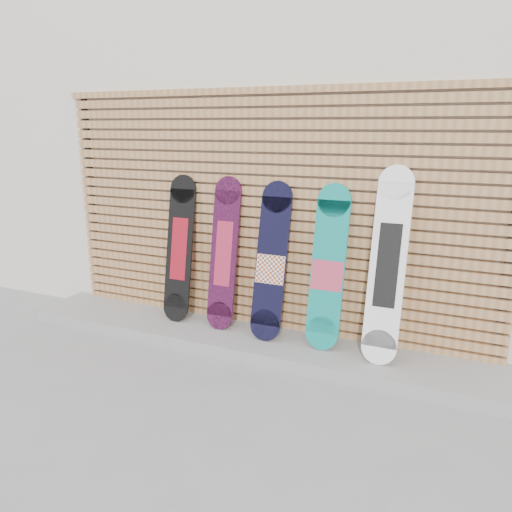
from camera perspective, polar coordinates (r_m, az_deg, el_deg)
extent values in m
plane|color=gray|center=(4.05, -2.52, -14.46)|extent=(80.00, 80.00, 0.00)
cube|color=beige|center=(6.75, 15.00, 12.78)|extent=(12.00, 5.00, 3.60)
cube|color=gray|center=(4.63, -0.42, -9.69)|extent=(4.60, 0.70, 0.12)
cube|color=#A47144|center=(4.84, 1.00, -7.56)|extent=(4.20, 0.05, 0.08)
cube|color=#A47144|center=(4.81, 1.00, -6.49)|extent=(4.20, 0.05, 0.08)
cube|color=#A47144|center=(4.77, 1.01, -5.40)|extent=(4.20, 0.05, 0.07)
cube|color=#A47144|center=(4.74, 1.01, -4.30)|extent=(4.20, 0.05, 0.07)
cube|color=#A47144|center=(4.71, 1.02, -3.19)|extent=(4.20, 0.05, 0.07)
cube|color=#A47144|center=(4.68, 1.03, -2.06)|extent=(4.20, 0.05, 0.07)
cube|color=#A47144|center=(4.65, 1.03, -0.91)|extent=(4.20, 0.05, 0.07)
cube|color=#A47144|center=(4.63, 1.04, 0.24)|extent=(4.20, 0.05, 0.07)
cube|color=#A47144|center=(4.61, 1.04, 1.41)|extent=(4.20, 0.05, 0.07)
cube|color=#A47144|center=(4.58, 1.05, 2.59)|extent=(4.20, 0.05, 0.08)
cube|color=#A47144|center=(4.56, 1.05, 3.78)|extent=(4.20, 0.05, 0.08)
cube|color=#A47144|center=(4.55, 1.06, 4.98)|extent=(4.20, 0.05, 0.08)
cube|color=#A47144|center=(4.53, 1.06, 6.19)|extent=(4.20, 0.05, 0.08)
cube|color=#A47144|center=(4.52, 1.07, 7.40)|extent=(4.20, 0.05, 0.08)
cube|color=#A47144|center=(4.51, 1.08, 8.63)|extent=(4.20, 0.05, 0.08)
cube|color=#A47144|center=(4.50, 1.08, 9.86)|extent=(4.20, 0.05, 0.08)
cube|color=#A47144|center=(4.49, 1.09, 11.09)|extent=(4.20, 0.05, 0.08)
cube|color=#A47144|center=(4.48, 1.09, 12.33)|extent=(4.20, 0.05, 0.08)
cube|color=#A47144|center=(4.48, 1.10, 13.57)|extent=(4.20, 0.05, 0.08)
cube|color=#A47144|center=(4.48, 1.11, 14.81)|extent=(4.20, 0.05, 0.08)
cube|color=#A47144|center=(4.48, 1.11, 16.05)|extent=(4.20, 0.05, 0.08)
cube|color=#A47144|center=(4.49, 1.12, 17.28)|extent=(4.20, 0.05, 0.08)
cube|color=black|center=(5.67, -18.09, 5.31)|extent=(0.06, 0.04, 2.23)
cube|color=black|center=(4.25, 27.16, 1.44)|extent=(0.06, 0.04, 2.23)
cube|color=#A47144|center=(4.49, 1.13, 18.43)|extent=(4.26, 0.07, 0.06)
cube|color=black|center=(4.86, -8.73, 0.81)|extent=(0.28, 0.23, 1.13)
cylinder|color=black|center=(4.94, -9.14, -5.83)|extent=(0.28, 0.07, 0.27)
cylinder|color=black|center=(4.85, -8.32, 7.58)|extent=(0.28, 0.07, 0.27)
cube|color=maroon|center=(4.86, -8.73, 0.81)|extent=(0.17, 0.14, 0.59)
cube|color=black|center=(4.62, -3.69, 0.27)|extent=(0.26, 0.24, 1.15)
cylinder|color=black|center=(4.71, -4.18, -6.79)|extent=(0.26, 0.07, 0.26)
cylinder|color=black|center=(4.61, -3.19, 7.49)|extent=(0.26, 0.07, 0.26)
cube|color=#A92142|center=(4.62, -3.69, 0.27)|extent=(0.16, 0.14, 0.59)
cube|color=black|center=(4.40, 1.75, -0.61)|extent=(0.28, 0.28, 1.11)
cylinder|color=black|center=(4.46, 1.05, -7.89)|extent=(0.28, 0.09, 0.28)
cylinder|color=black|center=(4.41, 2.46, 6.76)|extent=(0.28, 0.09, 0.28)
cube|color=white|center=(4.40, 1.67, -1.53)|extent=(0.27, 0.08, 0.25)
cube|color=#0D847B|center=(4.25, 8.24, -1.27)|extent=(0.29, 0.26, 1.11)
cylinder|color=#0D847B|center=(4.33, 7.53, -8.72)|extent=(0.29, 0.08, 0.29)
cylinder|color=#0D847B|center=(4.25, 8.96, 6.32)|extent=(0.29, 0.08, 0.29)
cube|color=#C84661|center=(4.26, 8.15, -2.22)|extent=(0.27, 0.08, 0.26)
cube|color=white|center=(4.09, 14.81, -1.05)|extent=(0.28, 0.33, 1.28)
cylinder|color=white|center=(4.17, 13.87, -10.08)|extent=(0.28, 0.09, 0.28)
cylinder|color=white|center=(4.13, 15.76, 8.08)|extent=(0.28, 0.09, 0.28)
cube|color=black|center=(4.09, 14.81, -1.05)|extent=(0.18, 0.18, 0.66)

